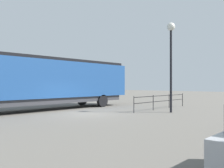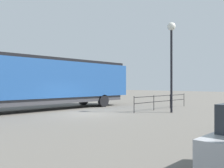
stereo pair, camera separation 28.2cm
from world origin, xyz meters
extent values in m
plane|color=#666059|center=(0.00, 0.00, 0.00)|extent=(120.00, 120.00, 0.00)
cube|color=navy|center=(-4.18, -0.91, 2.43)|extent=(3.13, 16.50, 2.86)
cube|color=black|center=(-4.18, 6.00, 2.00)|extent=(3.01, 2.67, 2.00)
cube|color=black|center=(-4.18, -0.91, 3.98)|extent=(2.82, 15.84, 0.24)
cube|color=#38383D|center=(-4.18, -0.91, 0.78)|extent=(2.82, 15.18, 0.45)
cylinder|color=black|center=(-5.59, 4.36, 0.55)|extent=(0.30, 1.10, 1.10)
cylinder|color=black|center=(-2.76, 4.36, 0.55)|extent=(0.30, 1.10, 1.10)
cylinder|color=black|center=(3.94, 4.71, 3.01)|extent=(0.16, 0.16, 6.02)
sphere|color=silver|center=(3.94, 4.71, 6.20)|extent=(0.60, 0.60, 0.60)
cube|color=black|center=(2.18, 6.31, 1.10)|extent=(0.04, 7.39, 0.04)
cube|color=black|center=(2.18, 6.31, 0.66)|extent=(0.04, 7.39, 0.04)
cylinder|color=black|center=(2.18, 2.62, 0.60)|extent=(0.05, 0.05, 1.19)
cylinder|color=black|center=(2.18, 5.08, 0.60)|extent=(0.05, 0.05, 1.19)
cylinder|color=black|center=(2.18, 7.55, 0.60)|extent=(0.05, 0.05, 1.19)
cylinder|color=black|center=(2.18, 10.01, 0.60)|extent=(0.05, 0.05, 1.19)
camera|label=1|loc=(12.66, -10.89, 2.00)|focal=38.56mm
camera|label=2|loc=(12.87, -10.70, 2.00)|focal=38.56mm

